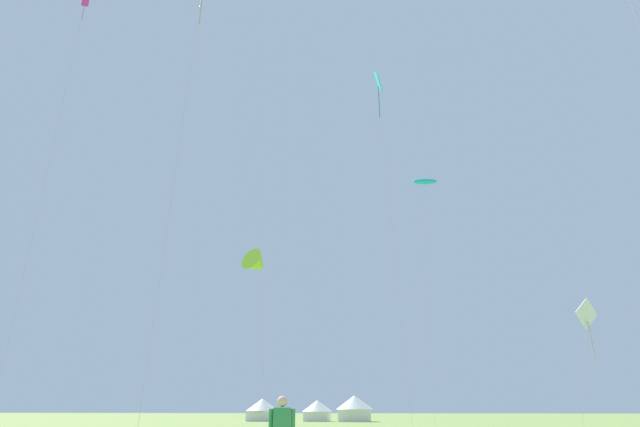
% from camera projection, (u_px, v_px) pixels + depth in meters
% --- Properties ---
extents(kite_cyan_diamond, '(1.79, 3.55, 34.25)m').
position_uv_depth(kite_cyan_diamond, '(378.00, 85.00, 51.71)').
color(kite_cyan_diamond, '#1EB7CC').
rests_on(kite_cyan_diamond, ground).
extents(kite_lime_delta, '(3.89, 3.97, 16.79)m').
position_uv_depth(kite_lime_delta, '(257.00, 264.00, 51.62)').
color(kite_lime_delta, '#99DB2D').
rests_on(kite_lime_delta, ground).
extents(kite_cyan_parafoil, '(2.95, 2.45, 26.82)m').
position_uv_depth(kite_cyan_parafoil, '(425.00, 182.00, 59.26)').
color(kite_cyan_parafoil, '#1EB7CC').
rests_on(kite_cyan_parafoil, ground).
extents(kite_magenta_diamond, '(1.46, 2.56, 35.94)m').
position_uv_depth(kite_magenta_diamond, '(80.00, 27.00, 43.58)').
color(kite_magenta_diamond, '#E02DA3').
rests_on(kite_magenta_diamond, ground).
extents(kite_white_diamond, '(3.23, 2.00, 9.87)m').
position_uv_depth(kite_white_diamond, '(587.00, 316.00, 40.54)').
color(kite_white_diamond, white).
rests_on(kite_white_diamond, ground).
extents(festival_tent_center, '(4.21, 4.21, 2.74)m').
position_uv_depth(festival_tent_center, '(262.00, 409.00, 65.71)').
color(festival_tent_center, white).
rests_on(festival_tent_center, ground).
extents(festival_tent_right, '(3.89, 3.89, 2.53)m').
position_uv_depth(festival_tent_right, '(317.00, 410.00, 64.61)').
color(festival_tent_right, white).
rests_on(festival_tent_right, ground).
extents(festival_tent_left, '(4.76, 4.76, 3.09)m').
position_uv_depth(festival_tent_left, '(355.00, 407.00, 64.03)').
color(festival_tent_left, white).
rests_on(festival_tent_left, ground).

